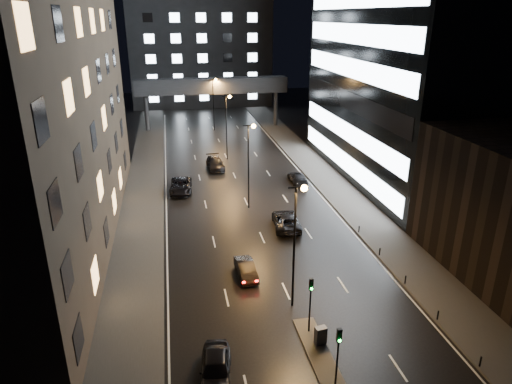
% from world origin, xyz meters
% --- Properties ---
extents(ground, '(160.00, 160.00, 0.00)m').
position_xyz_m(ground, '(0.00, 40.00, 0.00)').
color(ground, black).
rests_on(ground, ground).
extents(sidewalk_left, '(5.00, 110.00, 0.15)m').
position_xyz_m(sidewalk_left, '(-12.50, 35.00, 0.07)').
color(sidewalk_left, '#383533').
rests_on(sidewalk_left, ground).
extents(sidewalk_right, '(5.00, 110.00, 0.15)m').
position_xyz_m(sidewalk_right, '(12.50, 35.00, 0.07)').
color(sidewalk_right, '#383533').
rests_on(sidewalk_right, ground).
extents(building_left, '(15.00, 48.00, 40.00)m').
position_xyz_m(building_left, '(-22.50, 24.00, 20.00)').
color(building_left, '#2D2319').
rests_on(building_left, ground).
extents(building_right_glass, '(20.00, 36.00, 45.00)m').
position_xyz_m(building_right_glass, '(25.00, 36.00, 22.50)').
color(building_right_glass, black).
rests_on(building_right_glass, ground).
extents(building_far, '(34.00, 14.00, 25.00)m').
position_xyz_m(building_far, '(0.00, 98.00, 12.50)').
color(building_far, '#333335').
rests_on(building_far, ground).
extents(skybridge, '(30.00, 3.00, 10.00)m').
position_xyz_m(skybridge, '(0.00, 70.00, 8.34)').
color(skybridge, '#333335').
rests_on(skybridge, ground).
extents(median_island, '(1.60, 8.00, 0.15)m').
position_xyz_m(median_island, '(0.30, 2.00, 0.07)').
color(median_island, '#383533').
rests_on(median_island, ground).
extents(traffic_signal_near, '(0.28, 0.34, 4.40)m').
position_xyz_m(traffic_signal_near, '(0.30, 4.49, 3.09)').
color(traffic_signal_near, black).
rests_on(traffic_signal_near, median_island).
extents(traffic_signal_far, '(0.28, 0.34, 4.40)m').
position_xyz_m(traffic_signal_far, '(0.30, -1.01, 3.09)').
color(traffic_signal_far, black).
rests_on(traffic_signal_far, median_island).
extents(bollard_row, '(0.12, 25.12, 0.90)m').
position_xyz_m(bollard_row, '(10.20, 6.50, 0.45)').
color(bollard_row, black).
rests_on(bollard_row, ground).
extents(streetlight_near, '(1.45, 0.50, 10.15)m').
position_xyz_m(streetlight_near, '(0.16, 8.00, 6.50)').
color(streetlight_near, black).
rests_on(streetlight_near, ground).
extents(streetlight_mid_a, '(1.45, 0.50, 10.15)m').
position_xyz_m(streetlight_mid_a, '(0.16, 28.00, 6.50)').
color(streetlight_mid_a, black).
rests_on(streetlight_mid_a, ground).
extents(streetlight_mid_b, '(1.45, 0.50, 10.15)m').
position_xyz_m(streetlight_mid_b, '(0.16, 48.00, 6.50)').
color(streetlight_mid_b, black).
rests_on(streetlight_mid_b, ground).
extents(streetlight_far, '(1.45, 0.50, 10.15)m').
position_xyz_m(streetlight_far, '(0.16, 68.00, 6.50)').
color(streetlight_far, black).
rests_on(streetlight_far, ground).
extents(car_away_a, '(2.55, 5.05, 1.65)m').
position_xyz_m(car_away_a, '(-6.79, 1.26, 0.83)').
color(car_away_a, black).
rests_on(car_away_a, ground).
extents(car_away_b, '(1.69, 4.19, 1.35)m').
position_xyz_m(car_away_b, '(-2.87, 12.96, 0.68)').
color(car_away_b, black).
rests_on(car_away_b, ground).
extents(car_away_c, '(3.12, 6.06, 1.63)m').
position_xyz_m(car_away_c, '(-7.76, 34.84, 0.82)').
color(car_away_c, black).
rests_on(car_away_c, ground).
extents(car_away_d, '(2.60, 5.81, 1.65)m').
position_xyz_m(car_away_d, '(-2.35, 43.64, 0.83)').
color(car_away_d, black).
rests_on(car_away_d, ground).
extents(car_toward_a, '(3.29, 6.08, 1.62)m').
position_xyz_m(car_toward_a, '(3.07, 21.98, 0.81)').
color(car_toward_a, black).
rests_on(car_toward_a, ground).
extents(car_toward_b, '(2.08, 4.92, 1.42)m').
position_xyz_m(car_toward_b, '(8.12, 35.52, 0.71)').
color(car_toward_b, black).
rests_on(car_toward_b, ground).
extents(utility_cabinet, '(0.86, 0.61, 1.30)m').
position_xyz_m(utility_cabinet, '(0.70, 3.11, 0.80)').
color(utility_cabinet, '#454547').
rests_on(utility_cabinet, median_island).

